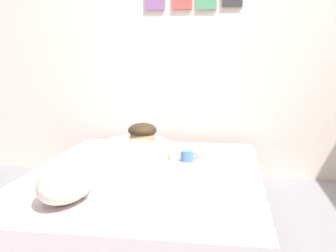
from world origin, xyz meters
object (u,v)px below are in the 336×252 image
(bed, at_px, (146,197))
(coffee_cup, at_px, (187,156))
(pillow, at_px, (138,142))
(person_lying, at_px, (130,158))
(dog, at_px, (69,178))
(cell_phone, at_px, (87,179))

(bed, distance_m, coffee_cup, 0.44)
(bed, distance_m, pillow, 0.70)
(pillow, relative_size, person_lying, 0.57)
(pillow, bearing_deg, bed, -72.98)
(bed, relative_size, dog, 3.44)
(coffee_cup, xyz_separation_m, cell_phone, (-0.54, -0.52, -0.03))
(bed, distance_m, cell_phone, 0.41)
(bed, bearing_deg, dog, -118.39)
(coffee_cup, bearing_deg, dog, -121.71)
(bed, relative_size, cell_phone, 14.15)
(dog, distance_m, cell_phone, 0.34)
(pillow, xyz_separation_m, coffee_cup, (0.43, -0.33, -0.02))
(bed, height_order, coffee_cup, coffee_cup)
(person_lying, distance_m, dog, 0.49)
(pillow, distance_m, cell_phone, 0.86)
(coffee_cup, distance_m, cell_phone, 0.75)
(pillow, distance_m, person_lying, 0.73)
(person_lying, height_order, dog, person_lying)
(dog, height_order, cell_phone, dog)
(person_lying, xyz_separation_m, coffee_cup, (0.31, 0.40, -0.07))
(cell_phone, bearing_deg, dog, -85.96)
(bed, xyz_separation_m, person_lying, (-0.08, -0.09, 0.27))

